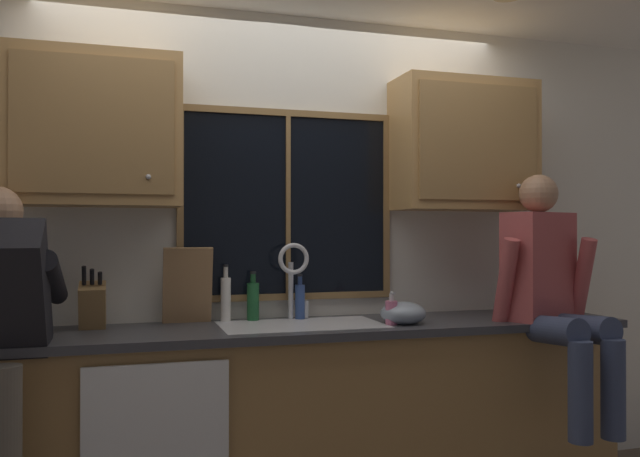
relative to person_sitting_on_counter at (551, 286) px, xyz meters
name	(u,v)px	position (x,y,z in m)	size (l,w,h in m)	color
back_wall	(279,251)	(-1.27, 0.63, 0.17)	(5.74, 0.12, 2.55)	silver
window_glass	(288,205)	(-1.24, 0.56, 0.42)	(1.10, 0.02, 0.95)	black
window_frame_top	(288,113)	(-1.24, 0.55, 0.91)	(1.17, 0.02, 0.04)	olive
window_frame_bottom	(288,297)	(-1.24, 0.55, -0.07)	(1.17, 0.02, 0.04)	olive
window_frame_left	(180,203)	(-1.81, 0.55, 0.42)	(0.04, 0.02, 0.95)	olive
window_frame_right	(386,206)	(-0.67, 0.55, 0.42)	(0.04, 0.02, 0.95)	olive
window_mullion_center	(288,205)	(-1.24, 0.55, 0.42)	(0.02, 0.02, 0.95)	olive
lower_cabinet_run	(296,422)	(-1.27, 0.28, -0.66)	(3.34, 0.58, 0.88)	#A07744
countertop	(297,329)	(-1.27, 0.26, -0.20)	(3.40, 0.62, 0.04)	#38383D
dishwasher_front	(157,452)	(-1.95, -0.04, -0.65)	(0.60, 0.02, 0.74)	white
upper_cabinet_left	(96,130)	(-2.21, 0.40, 0.76)	(0.78, 0.36, 0.72)	#B2844C
upper_cabinet_right	(464,146)	(-0.27, 0.40, 0.76)	(0.78, 0.36, 0.72)	#B2844C
sink	(302,345)	(-1.24, 0.27, -0.28)	(0.80, 0.46, 0.21)	#B7B7BC
faucet	(294,271)	(-1.23, 0.45, 0.07)	(0.18, 0.09, 0.40)	silver
person_sitting_on_counter	(551,286)	(0.00, 0.00, 0.00)	(0.54, 0.66, 1.26)	#384260
knife_block	(92,306)	(-2.22, 0.41, -0.08)	(0.12, 0.18, 0.32)	olive
cutting_board	(188,286)	(-1.78, 0.48, 0.01)	(0.24, 0.02, 0.39)	#997047
mixing_bowl	(403,313)	(-0.74, 0.17, -0.13)	(0.23, 0.23, 0.11)	#8C99A8
soap_dispenser	(391,312)	(-0.82, 0.14, -0.12)	(0.06, 0.07, 0.16)	pink
bottle_green_glass	(300,301)	(-1.19, 0.48, -0.09)	(0.05, 0.05, 0.24)	#334C8C
bottle_tall_clear	(253,300)	(-1.44, 0.49, -0.08)	(0.06, 0.06, 0.25)	#1E592D
bottle_amber_small	(226,298)	(-1.58, 0.50, -0.06)	(0.05, 0.05, 0.29)	silver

